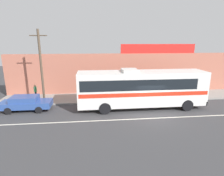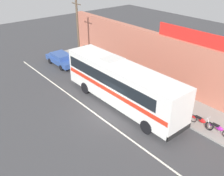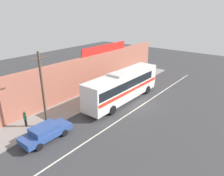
# 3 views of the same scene
# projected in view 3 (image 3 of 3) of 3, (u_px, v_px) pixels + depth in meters

# --- Properties ---
(ground_plane) EXTENTS (70.00, 70.00, 0.00)m
(ground_plane) POSITION_uv_depth(u_px,v_px,m) (137.00, 103.00, 25.41)
(ground_plane) COLOR #3A3A3D
(sidewalk_slab) EXTENTS (30.00, 3.60, 0.14)m
(sidewalk_slab) POSITION_uv_depth(u_px,v_px,m) (104.00, 92.00, 28.40)
(sidewalk_slab) COLOR gray
(sidewalk_slab) RESTS_ON ground_plane
(storefront_facade) EXTENTS (30.00, 0.70, 4.80)m
(storefront_facade) POSITION_uv_depth(u_px,v_px,m) (92.00, 73.00, 28.81)
(storefront_facade) COLOR #B26651
(storefront_facade) RESTS_ON ground_plane
(storefront_billboard) EXTENTS (9.18, 0.12, 1.10)m
(storefront_billboard) POSITION_uv_depth(u_px,v_px,m) (105.00, 48.00, 29.90)
(storefront_billboard) COLOR red
(storefront_billboard) RESTS_ON storefront_facade
(road_center_stripe) EXTENTS (30.00, 0.14, 0.01)m
(road_center_stripe) POSITION_uv_depth(u_px,v_px,m) (142.00, 105.00, 24.94)
(road_center_stripe) COLOR silver
(road_center_stripe) RESTS_ON ground_plane
(intercity_bus) EXTENTS (11.87, 2.63, 3.78)m
(intercity_bus) POSITION_uv_depth(u_px,v_px,m) (122.00, 85.00, 25.26)
(intercity_bus) COLOR silver
(intercity_bus) RESTS_ON ground_plane
(parked_car) EXTENTS (4.49, 1.84, 1.37)m
(parked_car) POSITION_uv_depth(u_px,v_px,m) (46.00, 132.00, 18.21)
(parked_car) COLOR #2D4C93
(parked_car) RESTS_ON ground_plane
(utility_pole) EXTENTS (1.60, 0.22, 7.21)m
(utility_pole) POSITION_uv_depth(u_px,v_px,m) (43.00, 90.00, 18.93)
(utility_pole) COLOR brown
(utility_pole) RESTS_ON sidewalk_slab
(motorcycle_green) EXTENTS (1.93, 0.56, 0.94)m
(motorcycle_green) POSITION_uv_depth(u_px,v_px,m) (134.00, 80.00, 31.64)
(motorcycle_green) COLOR black
(motorcycle_green) RESTS_ON sidewalk_slab
(motorcycle_black) EXTENTS (1.89, 0.56, 0.94)m
(motorcycle_black) POSITION_uv_depth(u_px,v_px,m) (137.00, 78.00, 32.65)
(motorcycle_black) COLOR black
(motorcycle_black) RESTS_ON sidewalk_slab
(pedestrian_far_left) EXTENTS (0.30, 0.48, 1.58)m
(pedestrian_far_left) POSITION_uv_depth(u_px,v_px,m) (25.00, 118.00, 19.92)
(pedestrian_far_left) COLOR black
(pedestrian_far_left) RESTS_ON sidewalk_slab
(pedestrian_far_right) EXTENTS (0.30, 0.48, 1.71)m
(pedestrian_far_right) POSITION_uv_depth(u_px,v_px,m) (115.00, 81.00, 29.71)
(pedestrian_far_right) COLOR navy
(pedestrian_far_right) RESTS_ON sidewalk_slab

